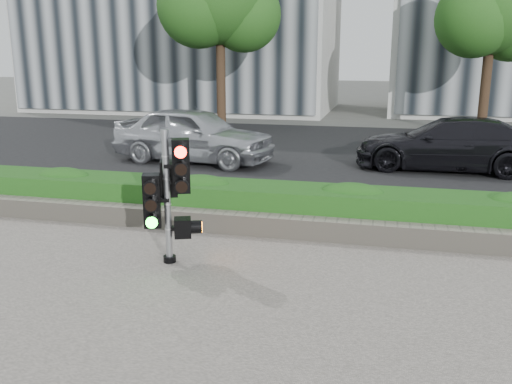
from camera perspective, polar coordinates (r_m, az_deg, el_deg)
ground at (r=7.39m, az=-3.27°, el=-9.25°), size 120.00×120.00×0.00m
road at (r=16.86m, az=6.59°, el=4.12°), size 60.00×13.00×0.02m
curb at (r=10.25m, az=1.80°, el=-2.11°), size 60.00×0.25×0.12m
stone_wall at (r=9.04m, az=0.19°, el=-3.43°), size 12.00×0.32×0.34m
hedge at (r=9.60m, az=1.08°, el=-1.31°), size 12.00×1.00×0.68m
tree_right at (r=22.36m, az=23.61°, el=17.04°), size 4.10×3.58×6.53m
traffic_signal at (r=7.72m, az=-9.16°, el=0.19°), size 0.70×0.62×1.92m
car_silver at (r=15.24m, az=-6.59°, el=6.03°), size 4.77×2.50×1.55m
car_dark at (r=14.96m, az=19.62°, el=4.80°), size 4.81×2.16×1.37m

